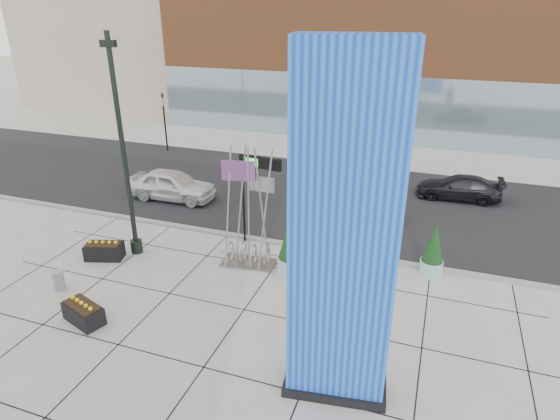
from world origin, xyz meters
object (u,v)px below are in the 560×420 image
(lamp_post, at_px, (126,171))
(public_art_sculpture, at_px, (248,235))
(concrete_bollard, at_px, (59,280))
(overhead_street_sign, at_px, (258,169))
(blue_pylon, at_px, (343,247))
(car_silver_mid, at_px, (355,199))
(car_white_west, at_px, (172,185))

(lamp_post, height_order, public_art_sculpture, lamp_post)
(concrete_bollard, relative_size, overhead_street_sign, 0.19)
(blue_pylon, xyz_separation_m, car_silver_mid, (-1.81, 12.03, -3.71))
(blue_pylon, xyz_separation_m, lamp_post, (-9.83, 4.82, -0.82))
(concrete_bollard, xyz_separation_m, car_white_west, (-0.70, 9.15, 0.43))
(concrete_bollard, distance_m, overhead_street_sign, 8.74)
(public_art_sculpture, bearing_deg, blue_pylon, -54.94)
(overhead_street_sign, bearing_deg, concrete_bollard, -126.26)
(blue_pylon, relative_size, lamp_post, 1.04)
(public_art_sculpture, distance_m, overhead_street_sign, 2.85)
(public_art_sculpture, bearing_deg, overhead_street_sign, 92.00)
(public_art_sculpture, relative_size, car_silver_mid, 1.07)
(public_art_sculpture, bearing_deg, lamp_post, -178.78)
(concrete_bollard, distance_m, car_white_west, 9.19)
(lamp_post, bearing_deg, public_art_sculpture, 7.85)
(blue_pylon, bearing_deg, car_silver_mid, 90.79)
(public_art_sculpture, xyz_separation_m, car_white_west, (-6.63, 5.07, -0.50))
(public_art_sculpture, relative_size, concrete_bollard, 6.55)
(blue_pylon, xyz_separation_m, car_white_west, (-11.53, 10.58, -3.67))
(lamp_post, xyz_separation_m, car_white_west, (-1.70, 5.75, -2.85))
(lamp_post, height_order, concrete_bollard, lamp_post)
(blue_pylon, height_order, lamp_post, blue_pylon)
(car_silver_mid, bearing_deg, public_art_sculpture, 168.97)
(car_white_west, bearing_deg, public_art_sculpture, -129.22)
(overhead_street_sign, xyz_separation_m, car_white_west, (-6.35, 3.25, -2.67))
(blue_pylon, bearing_deg, concrete_bollard, 164.75)
(lamp_post, relative_size, car_white_west, 1.88)
(overhead_street_sign, bearing_deg, blue_pylon, -47.29)
(concrete_bollard, bearing_deg, car_silver_mid, 49.63)
(blue_pylon, distance_m, public_art_sculpture, 8.02)
(public_art_sculpture, distance_m, car_silver_mid, 7.24)
(car_white_west, bearing_deg, car_silver_mid, -83.28)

